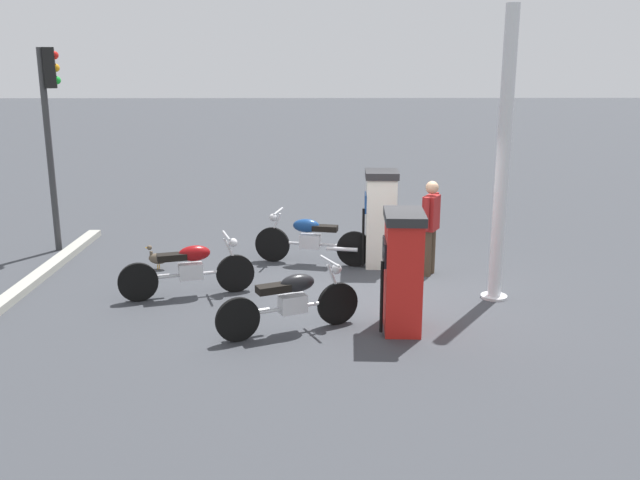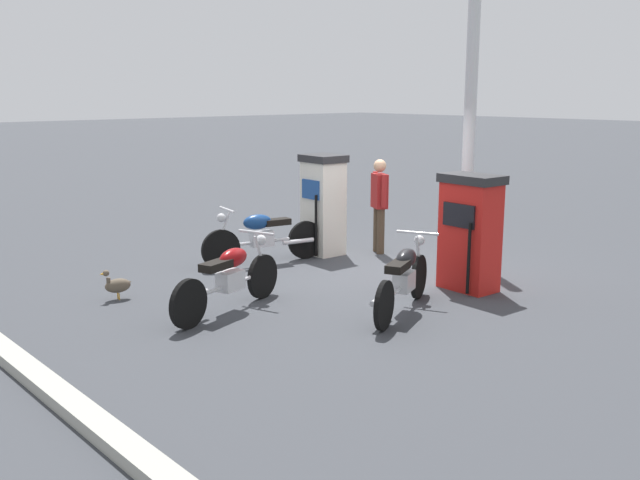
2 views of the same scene
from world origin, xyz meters
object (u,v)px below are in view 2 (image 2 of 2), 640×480
at_px(motorcycle_near_pump, 263,236).
at_px(motorcycle_extra, 229,277).
at_px(fuel_pump_far, 470,232).
at_px(canopy_support_pole, 469,133).
at_px(fuel_pump_near, 323,204).
at_px(wandering_duck, 117,285).
at_px(motorcycle_far_pump, 404,277).
at_px(attendant_person, 379,200).

relative_size(motorcycle_near_pump, motorcycle_extra, 1.04).
bearing_deg(fuel_pump_far, canopy_support_pole, -141.87).
bearing_deg(fuel_pump_near, wandering_duck, 2.98).
distance_m(motorcycle_far_pump, attendant_person, 3.44).
bearing_deg(attendant_person, canopy_support_pole, 123.53).
relative_size(motorcycle_near_pump, motorcycle_far_pump, 1.12).
distance_m(fuel_pump_near, motorcycle_near_pump, 1.28).
xyz_separation_m(fuel_pump_near, fuel_pump_far, (-0.00, 3.02, -0.04)).
relative_size(motorcycle_far_pump, attendant_person, 1.17).
relative_size(fuel_pump_near, wandering_duck, 3.98).
distance_m(motorcycle_far_pump, motorcycle_extra, 2.18).
height_order(fuel_pump_near, motorcycle_far_pump, fuel_pump_near).
distance_m(fuel_pump_near, motorcycle_extra, 3.51).
bearing_deg(canopy_support_pole, attendant_person, -56.47).
bearing_deg(fuel_pump_far, wandering_duck, -35.91).
height_order(motorcycle_extra, attendant_person, attendant_person).
distance_m(motorcycle_near_pump, motorcycle_extra, 2.55).
relative_size(attendant_person, canopy_support_pole, 0.37).
height_order(fuel_pump_far, attendant_person, fuel_pump_far).
bearing_deg(canopy_support_pole, fuel_pump_near, -48.24).
xyz_separation_m(motorcycle_extra, canopy_support_pole, (-4.66, 0.13, 1.62)).
relative_size(attendant_person, wandering_duck, 3.78).
xyz_separation_m(motorcycle_far_pump, wandering_duck, (2.41, -2.92, -0.26)).
bearing_deg(motorcycle_far_pump, fuel_pump_near, -115.34).
height_order(fuel_pump_near, attendant_person, fuel_pump_near).
bearing_deg(wandering_duck, attendant_person, 175.58).
relative_size(fuel_pump_far, motorcycle_far_pump, 0.86).
bearing_deg(fuel_pump_near, motorcycle_far_pump, 64.66).
xyz_separation_m(fuel_pump_near, motorcycle_near_pump, (1.22, -0.10, -0.39)).
xyz_separation_m(motorcycle_extra, attendant_person, (-3.86, -1.08, 0.46)).
bearing_deg(attendant_person, motorcycle_far_pump, 48.53).
bearing_deg(motorcycle_far_pump, canopy_support_pole, -156.30).
bearing_deg(motorcycle_extra, wandering_duck, -60.60).
relative_size(fuel_pump_near, attendant_person, 1.05).
xyz_separation_m(fuel_pump_near, motorcycle_far_pump, (1.48, 3.12, -0.40)).
bearing_deg(motorcycle_far_pump, attendant_person, -131.47).
relative_size(fuel_pump_near, fuel_pump_far, 1.05).
relative_size(motorcycle_near_pump, canopy_support_pole, 0.49).
distance_m(fuel_pump_far, motorcycle_far_pump, 1.52).
bearing_deg(canopy_support_pole, motorcycle_extra, -1.65).
bearing_deg(fuel_pump_near, motorcycle_near_pump, -4.53).
height_order(fuel_pump_near, motorcycle_near_pump, fuel_pump_near).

